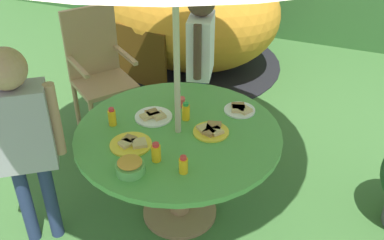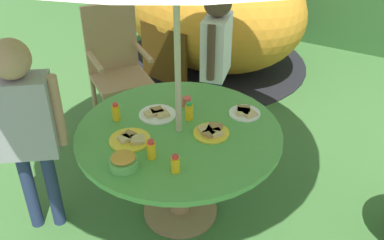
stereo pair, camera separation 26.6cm
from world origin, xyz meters
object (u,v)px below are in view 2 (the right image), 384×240
at_px(plate_center_front, 211,132).
at_px(juice_bottle_center_back, 151,150).
at_px(juice_bottle_far_left, 189,111).
at_px(juice_bottle_mid_right, 175,164).
at_px(child_in_white_shirt, 216,47).
at_px(child_in_grey_shirt, 24,117).
at_px(cup_near, 187,101).
at_px(plate_mid_left, 245,112).
at_px(snack_bowl, 123,161).
at_px(dome_tent, 212,8).
at_px(garden_table, 179,148).
at_px(plate_near_right, 130,139).
at_px(juice_bottle_far_right, 116,112).
at_px(wooden_chair, 117,62).
at_px(plate_near_left, 157,114).

distance_m(plate_center_front, juice_bottle_center_back, 0.42).
xyz_separation_m(juice_bottle_far_left, juice_bottle_mid_right, (0.19, -0.49, -0.01)).
bearing_deg(child_in_white_shirt, juice_bottle_mid_right, 3.99).
height_order(child_in_white_shirt, child_in_grey_shirt, child_in_grey_shirt).
bearing_deg(cup_near, plate_mid_left, 12.24).
distance_m(child_in_grey_shirt, juice_bottle_mid_right, 0.93).
relative_size(snack_bowl, juice_bottle_far_left, 1.32).
bearing_deg(dome_tent, garden_table, -56.60).
height_order(child_in_white_shirt, snack_bowl, child_in_white_shirt).
distance_m(dome_tent, snack_bowl, 2.79).
distance_m(child_in_grey_shirt, plate_mid_left, 1.35).
relative_size(snack_bowl, cup_near, 2.61).
xyz_separation_m(child_in_grey_shirt, plate_near_right, (0.53, 0.28, -0.15)).
distance_m(snack_bowl, juice_bottle_far_left, 0.60).
height_order(child_in_grey_shirt, juice_bottle_far_left, child_in_grey_shirt).
distance_m(juice_bottle_far_right, cup_near, 0.48).
height_order(plate_mid_left, juice_bottle_far_left, juice_bottle_far_left).
bearing_deg(child_in_grey_shirt, child_in_white_shirt, 36.42).
bearing_deg(juice_bottle_far_right, wooden_chair, 127.13).
relative_size(garden_table, cup_near, 20.83).
bearing_deg(child_in_white_shirt, juice_bottle_far_right, -22.58).
distance_m(plate_near_left, juice_bottle_far_left, 0.21).
bearing_deg(plate_center_front, snack_bowl, -117.89).
xyz_separation_m(wooden_chair, plate_near_left, (0.83, -0.67, 0.11)).
distance_m(snack_bowl, cup_near, 0.74).
xyz_separation_m(garden_table, plate_center_front, (0.19, 0.06, 0.15)).
bearing_deg(plate_center_front, cup_near, 143.29).
relative_size(child_in_white_shirt, plate_near_left, 5.29).
bearing_deg(wooden_chair, plate_mid_left, -70.45).
bearing_deg(wooden_chair, plate_center_front, -83.33).
xyz_separation_m(snack_bowl, juice_bottle_far_right, (-0.32, 0.37, 0.01)).
bearing_deg(plate_near_left, plate_mid_left, 29.85).
relative_size(child_in_grey_shirt, snack_bowl, 8.35).
height_order(snack_bowl, juice_bottle_mid_right, juice_bottle_mid_right).
bearing_deg(dome_tent, child_in_grey_shirt, -75.09).
xyz_separation_m(child_in_grey_shirt, plate_near_left, (0.52, 0.60, -0.15)).
bearing_deg(plate_near_left, wooden_chair, 141.23).
relative_size(child_in_white_shirt, cup_near, 20.84).
xyz_separation_m(plate_mid_left, cup_near, (-0.38, -0.08, 0.02)).
distance_m(juice_bottle_far_left, juice_bottle_mid_right, 0.53).
bearing_deg(plate_near_left, child_in_grey_shirt, -131.18).
bearing_deg(plate_mid_left, child_in_white_shirt, 129.35).
distance_m(garden_table, child_in_white_shirt, 1.05).
bearing_deg(dome_tent, juice_bottle_far_right, -66.67).
bearing_deg(plate_mid_left, child_in_grey_shirt, -139.07).
xyz_separation_m(garden_table, cup_near, (-0.10, 0.28, 0.17)).
distance_m(child_in_grey_shirt, cup_near, 1.02).
bearing_deg(wooden_chair, child_in_grey_shirt, -130.29).
xyz_separation_m(plate_center_front, plate_near_right, (-0.39, -0.30, -0.00)).
bearing_deg(plate_near_right, plate_near_left, 91.93).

